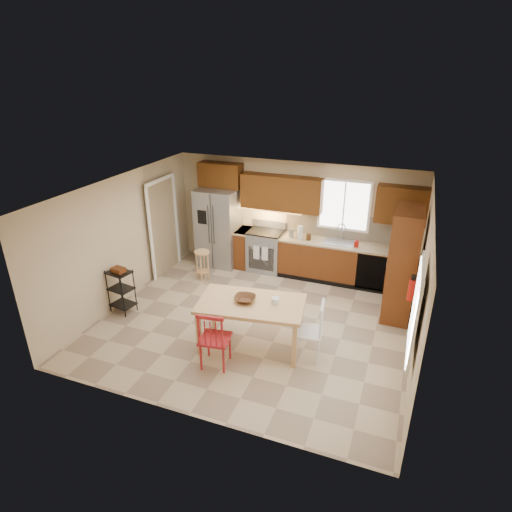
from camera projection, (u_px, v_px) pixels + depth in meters
The scene contains 33 objects.
floor at pixel (254, 321), 7.96m from camera, with size 5.50×5.50×0.00m, color tan.
ceiling at pixel (254, 191), 6.94m from camera, with size 5.50×5.00×0.02m, color silver.
wall_back at pixel (294, 217), 9.58m from camera, with size 5.50×0.02×2.50m, color #CCB793.
wall_front at pixel (182, 339), 5.32m from camera, with size 5.50×0.02×2.50m, color #CCB793.
wall_left at pixel (123, 240), 8.34m from camera, with size 0.02×5.00×2.50m, color #CCB793.
wall_right at pixel (421, 287), 6.56m from camera, with size 0.02×5.00×2.50m, color #CCB793.
refrigerator at pixel (219, 227), 9.95m from camera, with size 0.92×0.75×1.82m, color gray.
range_stove at pixel (266, 251), 9.82m from camera, with size 0.76×0.63×0.92m, color gray.
base_cabinet_narrow at pixel (244, 248), 10.01m from camera, with size 0.30×0.60×0.90m, color #602B11.
base_cabinet_run at pixel (346, 263), 9.24m from camera, with size 2.92×0.60×0.90m, color #602B11.
dishwasher at pixel (371, 273), 8.81m from camera, with size 0.60×0.02×0.78m, color black.
backsplash at pixel (351, 227), 9.19m from camera, with size 2.92×0.03×0.55m, color beige.
upper_over_fridge at pixel (220, 175), 9.64m from camera, with size 1.00×0.35×0.55m, color #552D0E.
upper_left_block at pixel (281, 193), 9.28m from camera, with size 1.80×0.35×0.75m, color #552D0E.
upper_right_block at pixel (402, 205), 8.47m from camera, with size 1.00×0.35×0.75m, color #552D0E.
window_back at pixel (344, 205), 9.05m from camera, with size 1.12×0.04×1.12m, color white.
sink at pixel (339, 244), 9.13m from camera, with size 0.62×0.46×0.16m, color gray.
undercab_glow at pixel (268, 209), 9.52m from camera, with size 1.60×0.30×0.01m, color #FFBF66.
soap_bottle at pixel (357, 243), 8.87m from camera, with size 0.09×0.09×0.19m, color #A9130B.
paper_towel at pixel (300, 232), 9.29m from camera, with size 0.12×0.12×0.28m, color silver.
canister_steel at pixel (291, 233), 9.38m from camera, with size 0.11×0.11×0.18m, color gray.
canister_wood at pixel (309, 237), 9.23m from camera, with size 0.10×0.10×0.14m, color #4A2913.
pantry at pixel (402, 264), 7.77m from camera, with size 0.50×0.95×2.10m, color #602B11.
fire_extinguisher at pixel (412, 290), 6.79m from camera, with size 0.12×0.12×0.36m, color #A9130B.
window_right at pixel (416, 312), 5.52m from camera, with size 0.04×1.02×1.32m, color white.
doorway at pixel (163, 228), 9.50m from camera, with size 0.04×0.95×2.10m, color #8C7A59.
dining_table at pixel (251, 325), 7.10m from camera, with size 1.71×0.96×0.84m, color tan, non-canonical shape.
chair_red at pixel (215, 338), 6.63m from camera, with size 0.47×0.47×1.01m, color maroon, non-canonical shape.
chair_white at pixel (308, 330), 6.81m from camera, with size 0.47×0.47×1.01m, color silver, non-canonical shape.
table_bowl at pixel (245, 301), 6.96m from camera, with size 0.35×0.35×0.09m, color #4A2913.
table_jar at pixel (275, 302), 6.89m from camera, with size 0.14×0.14×0.16m, color silver.
bar_stool at pixel (202, 265), 9.39m from camera, with size 0.33×0.33×0.68m, color tan, non-canonical shape.
utility_cart at pixel (121, 291), 8.13m from camera, with size 0.44×0.34×0.88m, color black, non-canonical shape.
Camera 1 is at (2.42, -6.32, 4.37)m, focal length 30.00 mm.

